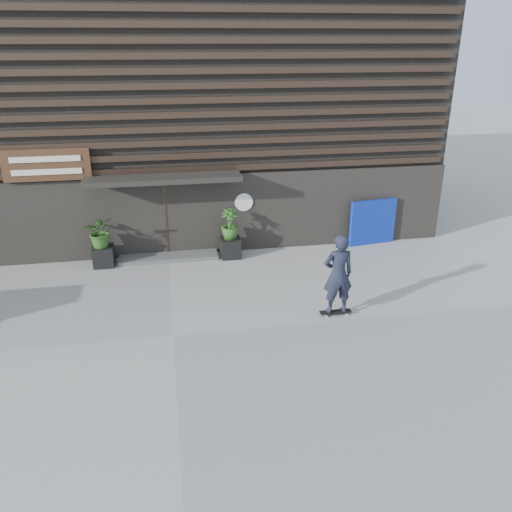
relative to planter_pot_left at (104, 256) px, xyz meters
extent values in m
plane|color=#9C9A94|center=(1.90, -4.40, -0.30)|extent=(80.00, 80.00, 0.00)
cube|color=#4E4E4C|center=(1.90, 0.20, -0.24)|extent=(3.00, 0.80, 0.12)
cube|color=black|center=(0.00, 0.00, 0.00)|extent=(0.60, 0.60, 0.60)
imported|color=#2D591E|center=(0.00, 0.00, 0.78)|extent=(0.86, 0.75, 0.96)
cube|color=black|center=(3.80, 0.00, 0.00)|extent=(0.60, 0.60, 0.60)
imported|color=#2D591E|center=(3.80, 0.00, 0.78)|extent=(0.54, 0.54, 0.96)
cube|color=#0B239B|center=(8.52, 0.30, 0.45)|extent=(1.60, 0.34, 1.50)
cube|color=black|center=(1.90, 5.60, 3.70)|extent=(18.00, 10.00, 8.00)
cube|color=black|center=(1.90, 0.54, 0.95)|extent=(18.00, 0.12, 2.50)
cube|color=#38281E|center=(1.90, 0.48, 2.40)|extent=(17.60, 0.08, 0.18)
cube|color=#38281E|center=(1.90, 0.48, 2.79)|extent=(17.60, 0.08, 0.18)
cube|color=#38281E|center=(1.90, 0.48, 3.18)|extent=(17.60, 0.08, 0.18)
cube|color=#38281E|center=(1.90, 0.48, 3.58)|extent=(17.60, 0.08, 0.18)
cube|color=#38281E|center=(1.90, 0.48, 3.97)|extent=(17.60, 0.08, 0.18)
cube|color=#38281E|center=(1.90, 0.48, 4.36)|extent=(17.60, 0.08, 0.18)
cube|color=#38281E|center=(1.90, 0.48, 4.75)|extent=(17.60, 0.08, 0.18)
cube|color=#38281E|center=(1.90, 0.48, 5.15)|extent=(17.60, 0.08, 0.18)
cube|color=#38281E|center=(1.90, 0.48, 5.54)|extent=(17.60, 0.08, 0.18)
cube|color=#38281E|center=(1.90, 0.48, 5.93)|extent=(17.60, 0.08, 0.18)
cube|color=#38281E|center=(1.90, 0.48, 6.32)|extent=(17.60, 0.08, 0.18)
cube|color=#38281E|center=(1.90, 0.48, 6.72)|extent=(17.60, 0.08, 0.18)
cube|color=black|center=(1.90, 0.10, 2.25)|extent=(4.50, 1.00, 0.15)
cube|color=black|center=(1.90, 0.70, 0.85)|extent=(2.40, 0.30, 2.30)
cube|color=#38281E|center=(1.90, 0.52, 0.85)|extent=(0.06, 0.10, 2.30)
cube|color=#472B19|center=(-1.30, 0.40, 2.70)|extent=(2.40, 0.10, 0.90)
cube|color=beige|center=(-1.30, 0.33, 2.88)|extent=(1.90, 0.02, 0.16)
cube|color=beige|center=(-1.30, 0.33, 2.52)|extent=(1.90, 0.02, 0.16)
cylinder|color=white|center=(4.30, 0.46, 1.30)|extent=(0.56, 0.03, 0.56)
cube|color=black|center=(5.86, -4.10, -0.21)|extent=(0.78, 0.20, 0.02)
cylinder|color=#A7A7A2|center=(5.60, -4.20, -0.27)|extent=(0.06, 0.03, 0.06)
cylinder|color=#B3B3AE|center=(5.60, -4.00, -0.27)|extent=(0.06, 0.03, 0.06)
cylinder|color=#B2B3AE|center=(6.12, -4.20, -0.27)|extent=(0.06, 0.03, 0.06)
cylinder|color=#AEAEA9|center=(6.12, -4.00, -0.27)|extent=(0.06, 0.03, 0.06)
imported|color=black|center=(5.86, -4.10, 0.80)|extent=(0.74, 0.50, 2.01)
camera|label=1|loc=(1.98, -14.81, 5.98)|focal=36.47mm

